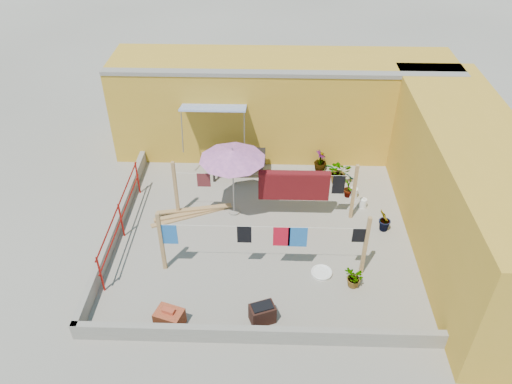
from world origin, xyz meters
TOP-DOWN VIEW (x-y plane):
  - ground at (0.00, 0.00)m, footprint 80.00×80.00m
  - wall_back at (0.50, 4.69)m, footprint 11.00×3.27m
  - wall_right at (5.20, 0.00)m, footprint 2.40×9.00m
  - parapet_front at (0.00, -3.58)m, footprint 8.30×0.16m
  - parapet_left at (-4.08, 0.00)m, footprint 0.16×7.30m
  - red_railing at (-3.85, -0.20)m, footprint 0.05×4.20m
  - clothesline_rig at (0.66, 0.55)m, footprint 5.09×2.35m
  - patio_umbrella at (-0.88, 0.91)m, footprint 1.90×1.90m
  - outdoor_table at (-0.86, 2.81)m, footprint 1.73×0.87m
  - brick_stack at (-2.06, -3.20)m, footprint 0.72×0.61m
  - lumber_pile at (-2.12, 0.77)m, footprint 2.26×1.08m
  - brazier at (0.02, -3.00)m, footprint 0.65×0.55m
  - white_basin at (1.50, -1.50)m, footprint 0.54×0.54m
  - water_jug_a at (2.92, 1.28)m, footprint 0.21×0.21m
  - water_jug_b at (2.70, 1.76)m, footprint 0.24×0.24m
  - green_hose at (2.05, 3.20)m, footprint 0.53×0.53m
  - plant_back_a at (2.32, 2.52)m, footprint 0.73×0.63m
  - plant_back_b at (1.78, 3.20)m, footprint 0.45×0.45m
  - plant_right_a at (2.55, 1.79)m, footprint 0.55×0.57m
  - plant_right_b at (3.34, 0.23)m, footprint 0.44×0.50m
  - plant_right_c at (2.25, -1.89)m, footprint 0.56×0.61m

SIDE VIEW (x-z plane):
  - ground at x=0.00m, z-range 0.00..0.00m
  - green_hose at x=2.05m, z-range 0.00..0.07m
  - white_basin at x=1.50m, z-range 0.00..0.10m
  - lumber_pile at x=-2.12m, z-range 0.00..0.14m
  - water_jug_a at x=2.92m, z-range -0.02..0.32m
  - water_jug_b at x=2.70m, z-range -0.02..0.35m
  - parapet_front at x=0.00m, z-range 0.00..0.44m
  - parapet_left at x=-4.08m, z-range 0.00..0.44m
  - brick_stack at x=-2.06m, z-range -0.04..0.50m
  - brazier at x=0.02m, z-range -0.01..0.50m
  - plant_right_c at x=2.25m, z-range 0.00..0.57m
  - plant_back_b at x=1.78m, z-range 0.00..0.72m
  - plant_right_b at x=3.34m, z-range 0.00..0.75m
  - plant_back_a at x=2.32m, z-range 0.00..0.80m
  - plant_right_a at x=2.55m, z-range 0.00..0.90m
  - red_railing at x=-3.85m, z-range 0.17..1.27m
  - outdoor_table at x=-0.86m, z-range 0.33..1.13m
  - clothesline_rig at x=0.66m, z-range 0.16..1.96m
  - wall_right at x=5.20m, z-range 0.00..3.20m
  - wall_back at x=0.50m, z-range 0.00..3.21m
  - patio_umbrella at x=-0.88m, z-range 0.88..3.09m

